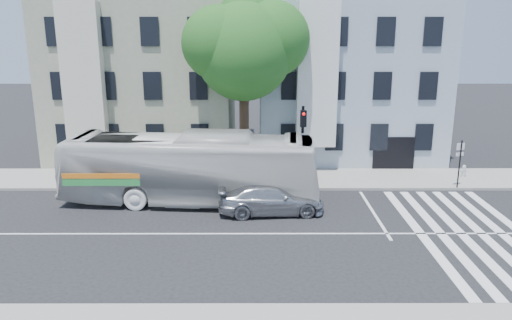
{
  "coord_description": "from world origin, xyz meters",
  "views": [
    {
      "loc": [
        0.64,
        -20.51,
        8.9
      ],
      "look_at": [
        0.69,
        3.7,
        2.4
      ],
      "focal_mm": 35.0,
      "sensor_mm": 36.0,
      "label": 1
    }
  ],
  "objects_px": {
    "bus": "(191,168)",
    "traffic_signal": "(303,135)",
    "sedan": "(271,198)",
    "fire_hydrant": "(464,171)"
  },
  "relations": [
    {
      "from": "sedan",
      "to": "bus",
      "type": "bearing_deg",
      "value": 64.67
    },
    {
      "from": "bus",
      "to": "traffic_signal",
      "type": "relative_size",
      "value": 2.85
    },
    {
      "from": "traffic_signal",
      "to": "fire_hydrant",
      "type": "height_order",
      "value": "traffic_signal"
    },
    {
      "from": "fire_hydrant",
      "to": "traffic_signal",
      "type": "bearing_deg",
      "value": -172.12
    },
    {
      "from": "traffic_signal",
      "to": "sedan",
      "type": "bearing_deg",
      "value": -124.8
    },
    {
      "from": "bus",
      "to": "fire_hydrant",
      "type": "height_order",
      "value": "bus"
    },
    {
      "from": "bus",
      "to": "traffic_signal",
      "type": "distance_m",
      "value": 6.69
    },
    {
      "from": "bus",
      "to": "sedan",
      "type": "xyz_separation_m",
      "value": [
        4.11,
        -1.55,
        -1.08
      ]
    },
    {
      "from": "fire_hydrant",
      "to": "bus",
      "type": "bearing_deg",
      "value": -165.62
    },
    {
      "from": "traffic_signal",
      "to": "fire_hydrant",
      "type": "bearing_deg",
      "value": -2.93
    }
  ]
}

